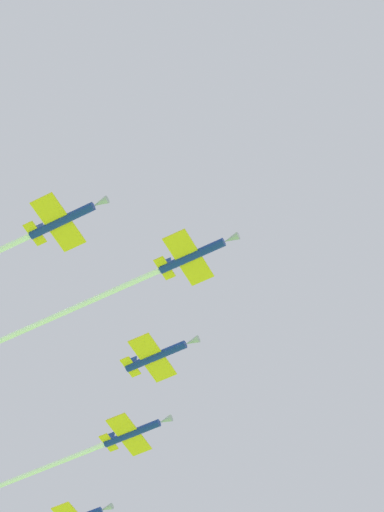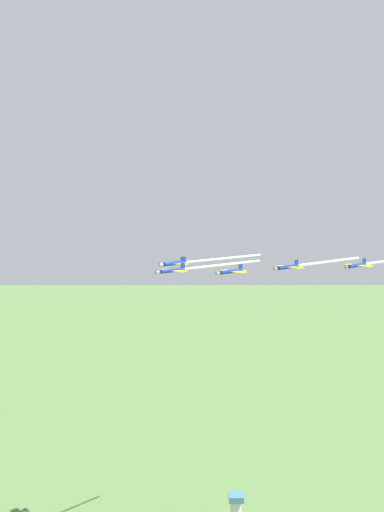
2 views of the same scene
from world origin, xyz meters
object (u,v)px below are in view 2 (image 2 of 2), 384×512
(jet_lead, at_px, (200,267))
(jet_starboard_inner, at_px, (203,261))
(jet_port_outer, at_px, (310,264))
(jet_center_rear, at_px, (379,262))
(jet_port_inner, at_px, (231,271))
(jet_starboard_outer, at_px, (174,263))

(jet_lead, distance_m, jet_starboard_inner, 20.84)
(jet_lead, distance_m, jet_port_outer, 38.21)
(jet_center_rear, bearing_deg, jet_starboard_inner, 30.42)
(jet_port_inner, height_order, jet_center_rear, jet_center_rear)
(jet_starboard_inner, relative_size, jet_port_outer, 1.09)
(jet_port_inner, height_order, jet_starboard_outer, jet_port_inner)
(jet_lead, height_order, jet_port_outer, jet_port_outer)
(jet_starboard_inner, height_order, jet_port_outer, jet_port_outer)
(jet_port_inner, relative_size, jet_starboard_inner, 0.27)
(jet_port_inner, relative_size, jet_starboard_outer, 1.00)
(jet_lead, distance_m, jet_port_inner, 14.04)
(jet_port_outer, bearing_deg, jet_starboard_outer, 12.83)
(jet_port_inner, relative_size, jet_center_rear, 0.26)
(jet_lead, bearing_deg, jet_starboard_inner, -47.71)
(jet_lead, distance_m, jet_center_rear, 64.10)
(jet_starboard_outer, distance_m, jet_center_rear, 78.50)
(jet_lead, xyz_separation_m, jet_center_rear, (-2.04, 64.05, 1.50))
(jet_starboard_inner, distance_m, jet_starboard_outer, 14.30)
(jet_starboard_inner, height_order, jet_starboard_outer, jet_starboard_inner)
(jet_port_inner, height_order, jet_starboard_inner, jet_starboard_inner)
(jet_starboard_inner, bearing_deg, jet_port_inner, 152.24)
(jet_starboard_outer, xyz_separation_m, jet_center_rear, (27.47, 73.48, 2.87))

